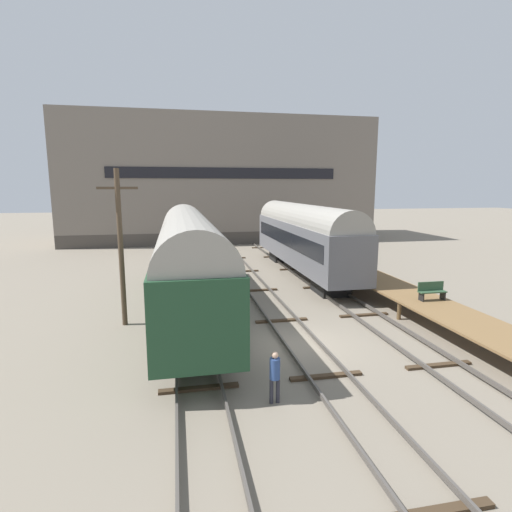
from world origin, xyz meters
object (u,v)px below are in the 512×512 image
Objects in this scene: train_car_grey at (302,234)px; train_car_green at (188,256)px; utility_pole at (121,245)px; bench at (432,290)px; person_worker at (275,372)px.

train_car_grey is 0.95× the size of train_car_green.
train_car_grey is at bearing 38.32° from utility_pole.
train_car_grey reaches higher than bench.
train_car_grey is 18.96m from person_worker.
train_car_green is 10.08m from person_worker.
person_worker is at bearing -147.01° from bench.
utility_pole is at bearing 172.10° from bench.
train_car_green is at bearing 163.93° from bench.
train_car_green is 12.39m from bench.
train_car_grey is at bearing 69.73° from person_worker.
person_worker is at bearing -77.00° from train_car_green.
bench is 0.19× the size of utility_pole.
bench is (11.81, -3.40, -1.57)m from train_car_green.
person_worker is at bearing -57.19° from utility_pole.
bench reaches higher than person_worker.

